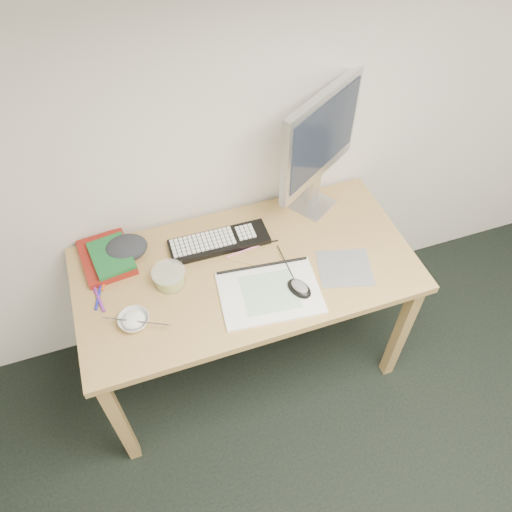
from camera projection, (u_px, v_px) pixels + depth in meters
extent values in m
plane|color=silver|center=(298.00, 86.00, 1.94)|extent=(3.60, 0.00, 3.60)
cube|color=tan|center=(120.00, 422.00, 2.04)|extent=(0.05, 0.05, 0.71)
cube|color=tan|center=(401.00, 333.00, 2.31)|extent=(0.05, 0.05, 0.71)
cube|color=tan|center=(100.00, 307.00, 2.40)|extent=(0.05, 0.05, 0.71)
cube|color=tan|center=(344.00, 242.00, 2.68)|extent=(0.05, 0.05, 0.71)
cube|color=tan|center=(246.00, 270.00, 2.07)|extent=(1.40, 0.70, 0.03)
cube|color=slate|center=(345.00, 268.00, 2.06)|extent=(0.26, 0.25, 0.00)
cube|color=white|center=(270.00, 293.00, 1.97)|extent=(0.42, 0.32, 0.01)
cube|color=black|center=(219.00, 242.00, 2.13)|extent=(0.43, 0.14, 0.03)
cube|color=silver|center=(313.00, 205.00, 2.30)|extent=(0.23, 0.23, 0.01)
cube|color=silver|center=(314.00, 191.00, 2.23)|extent=(0.06, 0.05, 0.17)
cube|color=silver|center=(321.00, 136.00, 2.01)|extent=(0.44, 0.30, 0.41)
cube|color=black|center=(321.00, 134.00, 2.00)|extent=(0.39, 0.25, 0.32)
ellipsoid|color=black|center=(299.00, 287.00, 1.96)|extent=(0.11, 0.13, 0.04)
imported|color=white|center=(134.00, 321.00, 1.87)|extent=(0.13, 0.13, 0.04)
cylinder|color=silver|center=(136.00, 321.00, 1.84)|extent=(0.23, 0.13, 0.02)
cylinder|color=#D6D84C|center=(169.00, 277.00, 1.98)|extent=(0.14, 0.14, 0.07)
cube|color=maroon|center=(107.00, 257.00, 2.08)|extent=(0.23, 0.28, 0.03)
cube|color=#18602A|center=(111.00, 256.00, 2.05)|extent=(0.18, 0.23, 0.02)
ellipsoid|color=#23262A|center=(126.00, 248.00, 2.09)|extent=(0.18, 0.16, 0.06)
cylinder|color=pink|center=(248.00, 250.00, 2.12)|extent=(0.20, 0.03, 0.01)
cylinder|color=tan|center=(245.00, 263.00, 2.07)|extent=(0.13, 0.10, 0.01)
cylinder|color=black|center=(258.00, 244.00, 2.14)|extent=(0.17, 0.02, 0.01)
cylinder|color=#2020AD|center=(98.00, 297.00, 1.95)|extent=(0.04, 0.12, 0.01)
cylinder|color=#DB5219|center=(106.00, 278.00, 2.02)|extent=(0.06, 0.12, 0.01)
cylinder|color=purple|center=(99.00, 299.00, 1.95)|extent=(0.03, 0.13, 0.01)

